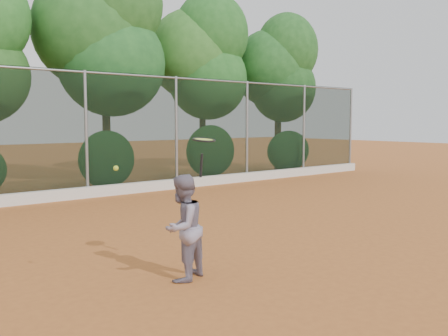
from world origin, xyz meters
TOP-DOWN VIEW (x-y plane):
  - ground at (0.00, 0.00)m, footprint 80.00×80.00m
  - concrete_curb at (0.00, 6.82)m, footprint 24.00×0.20m
  - tennis_player at (-2.13, -0.72)m, footprint 0.85×0.77m
  - chainlink_fence at (-0.00, 7.00)m, footprint 24.09×0.09m
  - foliage_backdrop at (-0.55, 8.98)m, footprint 23.70×3.63m
  - tennis_racket at (-1.81, -0.77)m, footprint 0.32×0.32m
  - tennis_ball_in_flight at (-3.14, -0.81)m, footprint 0.06×0.06m

SIDE VIEW (x-z plane):
  - ground at x=0.00m, z-range 0.00..0.00m
  - concrete_curb at x=0.00m, z-range 0.00..0.30m
  - tennis_player at x=-2.13m, z-range 0.00..1.42m
  - tennis_ball_in_flight at x=-3.14m, z-range 1.54..1.60m
  - tennis_racket at x=-1.81m, z-range 1.56..2.10m
  - chainlink_fence at x=0.00m, z-range 0.11..3.61m
  - foliage_backdrop at x=-0.55m, z-range 0.63..8.18m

